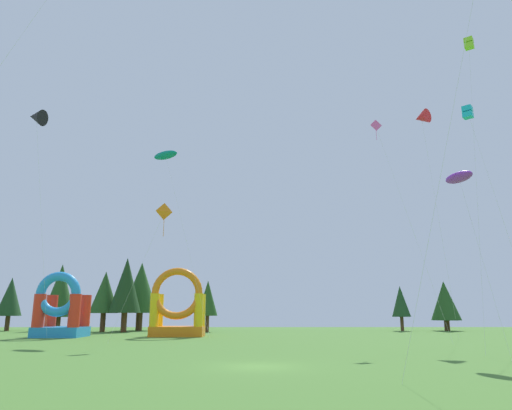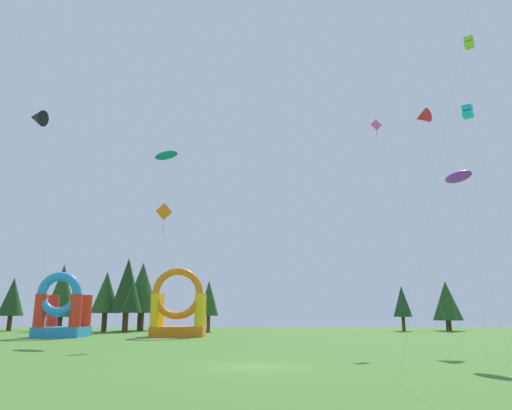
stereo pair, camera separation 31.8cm
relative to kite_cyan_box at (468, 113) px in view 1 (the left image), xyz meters
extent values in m
plane|color=#47752D|center=(-18.79, -11.56, -20.06)|extent=(120.00, 120.00, 0.00)
cube|color=#19B7CC|center=(-0.01, 0.01, -0.24)|extent=(1.08, 1.08, 0.48)
cube|color=#19B7CC|center=(-0.01, 0.01, 0.34)|extent=(1.08, 1.08, 0.48)
cylinder|color=silver|center=(1.35, -1.17, -10.00)|extent=(2.73, 2.37, 20.11)
pyramid|color=#EA599E|center=(-6.19, 7.27, 1.70)|extent=(0.92, 0.30, 0.91)
cylinder|color=#EA599E|center=(-6.19, 7.20, 0.94)|extent=(0.04, 0.04, 1.52)
cylinder|color=silver|center=(-3.89, 5.44, -9.18)|extent=(4.61, 3.55, 21.76)
cone|color=black|center=(-40.97, 5.80, 1.99)|extent=(2.08, 1.99, 1.92)
cylinder|color=silver|center=(-40.44, 8.37, -9.03)|extent=(1.08, 5.15, 22.05)
pyramid|color=orange|center=(-27.29, 4.34, -8.13)|extent=(1.13, 0.74, 1.16)
cylinder|color=orange|center=(-27.33, 4.42, -9.27)|extent=(0.04, 0.04, 2.29)
cylinder|color=silver|center=(-29.82, 5.21, -14.09)|extent=(4.99, 1.59, 11.94)
ellipsoid|color=#0C7F7A|center=(-29.63, 15.34, 1.25)|extent=(3.62, 2.84, 1.27)
cylinder|color=silver|center=(-26.54, 13.64, -9.41)|extent=(6.20, 3.41, 21.31)
cube|color=#8CD826|center=(1.06, 0.49, 6.90)|extent=(1.04, 1.04, 0.45)
cube|color=#8CD826|center=(1.06, 0.49, 7.43)|extent=(1.04, 1.04, 0.45)
cylinder|color=silver|center=(-1.12, -2.45, -6.45)|extent=(4.37, 5.90, 27.22)
ellipsoid|color=purple|center=(-4.08, -5.79, -7.66)|extent=(1.73, 2.92, 0.96)
cylinder|color=silver|center=(-3.72, -7.28, -13.86)|extent=(0.73, 2.99, 12.40)
cylinder|color=silver|center=(-9.75, -19.29, -6.43)|extent=(6.21, 3.25, 27.25)
cone|color=red|center=(-0.23, 9.98, 3.90)|extent=(2.17, 2.14, 1.61)
cylinder|color=silver|center=(1.19, 11.10, -8.08)|extent=(2.86, 2.26, 23.96)
cube|color=orange|center=(-27.84, 18.09, -19.49)|extent=(6.15, 3.75, 1.14)
cylinder|color=yellow|center=(-30.39, 16.74, -17.04)|extent=(1.05, 1.05, 3.75)
cylinder|color=yellow|center=(-25.29, 16.74, -17.04)|extent=(1.05, 1.05, 3.75)
cylinder|color=yellow|center=(-30.39, 19.44, -17.04)|extent=(1.05, 1.05, 3.75)
cylinder|color=yellow|center=(-25.29, 19.44, -17.04)|extent=(1.05, 1.05, 3.75)
torus|color=orange|center=(-27.84, 16.74, -15.17)|extent=(5.94, 0.84, 5.94)
cube|color=#268CD8|center=(-40.99, 16.89, -19.50)|extent=(5.27, 4.57, 1.12)
cylinder|color=red|center=(-42.99, 15.25, -17.12)|extent=(1.28, 1.28, 3.64)
cylinder|color=red|center=(-39.00, 15.25, -17.12)|extent=(1.28, 1.28, 3.64)
cylinder|color=red|center=(-42.99, 18.54, -17.12)|extent=(1.28, 1.28, 3.64)
cylinder|color=red|center=(-39.00, 18.54, -17.12)|extent=(1.28, 1.28, 3.64)
torus|color=#268CD8|center=(-40.99, 15.25, -15.30)|extent=(5.01, 1.02, 5.01)
cylinder|color=#4C331E|center=(-55.62, 33.29, -18.97)|extent=(0.65, 0.65, 2.17)
cone|color=#1E4221|center=(-55.62, 33.29, -15.05)|extent=(3.62, 3.62, 5.68)
cylinder|color=#4C331E|center=(-48.38, 33.80, -19.05)|extent=(0.84, 0.84, 2.01)
cone|color=#234C1E|center=(-48.38, 33.80, -14.09)|extent=(4.65, 4.65, 7.91)
cylinder|color=#4C331E|center=(-40.47, 30.24, -18.77)|extent=(0.73, 0.73, 2.58)
cone|color=#234C1E|center=(-40.47, 30.24, -14.51)|extent=(4.06, 4.06, 5.92)
cylinder|color=#4C331E|center=(-37.18, 29.22, -18.74)|extent=(0.81, 0.81, 2.63)
cone|color=#193819|center=(-37.18, 29.22, -13.55)|extent=(4.48, 4.48, 7.75)
cylinder|color=#4C331E|center=(-36.17, 33.90, -18.76)|extent=(0.96, 0.96, 2.60)
cone|color=#234C1E|center=(-36.17, 33.90, -13.66)|extent=(5.31, 5.31, 7.59)
cylinder|color=#4C331E|center=(-25.42, 28.96, -18.94)|extent=(0.51, 0.51, 2.23)
cone|color=#234C1E|center=(-25.42, 28.96, -15.38)|extent=(2.84, 2.84, 4.90)
cylinder|color=#4C331E|center=(3.06, 32.35, -19.04)|extent=(0.49, 0.49, 2.04)
cone|color=#1E4221|center=(3.06, 32.35, -15.77)|extent=(2.71, 2.71, 4.50)
cylinder|color=#4C331E|center=(9.77, 32.51, -19.29)|extent=(0.77, 0.77, 1.53)
cone|color=#234C1E|center=(9.77, 32.51, -15.66)|extent=(4.29, 4.29, 5.74)
camera|label=1|loc=(-19.04, -37.92, -17.07)|focal=32.43mm
camera|label=2|loc=(-18.72, -37.92, -17.07)|focal=32.43mm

